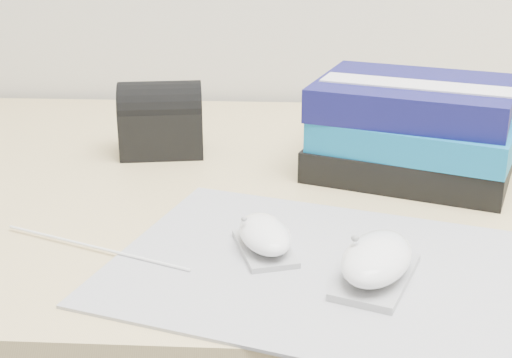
# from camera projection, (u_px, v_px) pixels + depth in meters

# --- Properties ---
(desk) EXTENTS (1.60, 0.80, 0.73)m
(desk) POSITION_uv_depth(u_px,v_px,m) (324.00, 306.00, 1.10)
(desk) COLOR tan
(desk) RESTS_ON ground
(mousepad) EXTENTS (0.47, 0.42, 0.00)m
(mousepad) POSITION_uv_depth(u_px,v_px,m) (314.00, 267.00, 0.72)
(mousepad) COLOR gray
(mousepad) RESTS_ON desk
(mouse_rear) EXTENTS (0.08, 0.10, 0.04)m
(mouse_rear) POSITION_uv_depth(u_px,v_px,m) (265.00, 236.00, 0.75)
(mouse_rear) COLOR #9F9FA2
(mouse_rear) RESTS_ON mousepad
(mouse_front) EXTENTS (0.10, 0.13, 0.05)m
(mouse_front) POSITION_uv_depth(u_px,v_px,m) (377.00, 261.00, 0.69)
(mouse_front) COLOR #9E9EA1
(mouse_front) RESTS_ON mousepad
(usb_cable) EXTENTS (0.22, 0.09, 0.00)m
(usb_cable) POSITION_uv_depth(u_px,v_px,m) (95.00, 247.00, 0.76)
(usb_cable) COLOR white
(usb_cable) RESTS_ON mousepad
(book_stack) EXTENTS (0.32, 0.29, 0.13)m
(book_stack) POSITION_uv_depth(u_px,v_px,m) (415.00, 128.00, 0.96)
(book_stack) COLOR black
(book_stack) RESTS_ON desk
(pouch) EXTENTS (0.13, 0.10, 0.11)m
(pouch) POSITION_uv_depth(u_px,v_px,m) (161.00, 119.00, 1.04)
(pouch) COLOR black
(pouch) RESTS_ON desk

